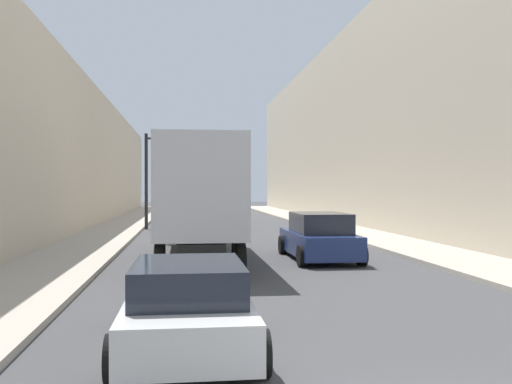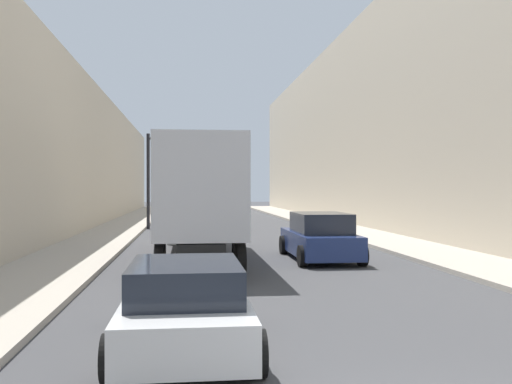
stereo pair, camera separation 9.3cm
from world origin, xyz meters
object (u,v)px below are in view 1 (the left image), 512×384
at_px(semi_truck, 196,195).
at_px(suv_car, 319,237).
at_px(sedan_car, 188,307).
at_px(traffic_signal_gantry, 170,161).

distance_m(semi_truck, suv_car, 4.79).
height_order(semi_truck, suv_car, semi_truck).
bearing_deg(sedan_car, traffic_signal_gantry, 92.10).
bearing_deg(semi_truck, suv_car, -19.64).
xyz_separation_m(sedan_car, traffic_signal_gantry, (-0.97, 26.51, 3.52)).
height_order(sedan_car, suv_car, suv_car).
height_order(sedan_car, traffic_signal_gantry, traffic_signal_gantry).
bearing_deg(traffic_signal_gantry, suv_car, -70.45).
height_order(semi_truck, traffic_signal_gantry, traffic_signal_gantry).
xyz_separation_m(semi_truck, traffic_signal_gantry, (-1.34, 14.32, 1.91)).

